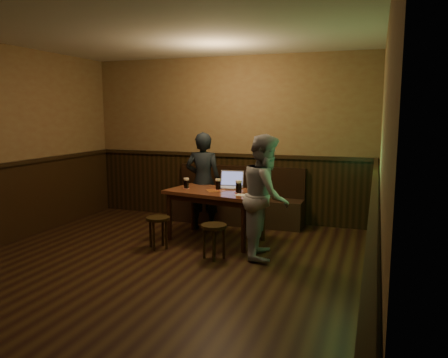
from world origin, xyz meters
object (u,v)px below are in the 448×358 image
stool_right (214,231)px  pint_left (186,183)px  laptop (231,183)px  person_suit (203,181)px  bench (238,205)px  pint_mid (218,184)px  pub_table (216,197)px  pint_right (239,187)px  person_grey (266,196)px  stool_left (158,223)px

stool_right → pint_left: 1.17m
laptop → person_suit: (-0.54, 0.21, -0.03)m
bench → pint_mid: (0.01, -1.01, 0.51)m
pub_table → stool_right: pub_table is taller
pint_mid → pub_table: bearing=-94.6°
pint_left → stool_right: bearing=-47.1°
pub_table → pint_mid: (0.01, 0.08, 0.18)m
pint_mid → pint_right: 0.39m
pint_right → person_grey: size_ratio=0.11×
pint_left → person_grey: person_grey is taller
bench → pint_left: (-0.47, -1.08, 0.51)m
laptop → stool_left: bearing=-134.5°
pint_left → pint_right: size_ratio=0.90×
stool_left → person_suit: 1.23m
bench → person_suit: bearing=-124.7°
pint_right → person_suit: (-0.77, 0.58, -0.05)m
pub_table → stool_right: (0.26, -0.78, -0.29)m
person_grey → person_suit: bearing=42.5°
stool_right → person_grey: person_grey is taller
pint_mid → pint_left: bearing=-171.4°
bench → person_grey: 1.83m
pub_table → pint_left: size_ratio=9.39×
laptop → person_grey: size_ratio=0.24×
stool_right → pint_right: bearing=81.4°
stool_left → person_grey: bearing=6.9°
stool_right → laptop: bearing=96.8°
pub_table → stool_left: bearing=-123.9°
bench → pint_left: 1.28m
bench → pint_right: size_ratio=12.38×
pint_mid → stool_left: bearing=-131.1°
stool_left → stool_right: stool_right is taller
stool_right → pub_table: bearing=108.6°
person_grey → bench: bearing=18.9°
pub_table → stool_right: bearing=-61.3°
pint_mid → pint_right: size_ratio=0.90×
stool_right → pint_right: pint_right is taller
pint_mid → laptop: (0.13, 0.21, -0.02)m
pint_left → person_grey: 1.40m
pub_table → pint_left: (-0.47, 0.01, 0.18)m
stool_left → laptop: (0.75, 0.92, 0.45)m
pint_mid → pint_right: pint_right is taller
bench → stool_left: size_ratio=5.01×
pub_table → pint_left: 0.50m
stool_left → person_suit: person_suit is taller
pub_table → person_suit: person_suit is taller
stool_right → person_suit: 1.51m
bench → stool_right: 1.89m
stool_left → laptop: size_ratio=1.16×
stool_right → pint_left: bearing=132.9°
pint_left → pint_mid: size_ratio=0.99×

